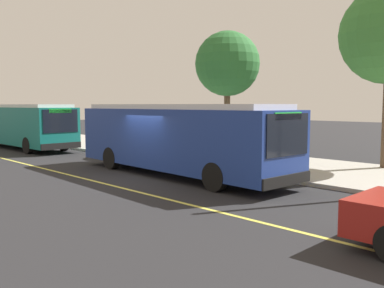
% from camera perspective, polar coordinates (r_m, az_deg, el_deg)
% --- Properties ---
extents(ground_plane, '(120.00, 120.00, 0.00)m').
position_cam_1_polar(ground_plane, '(17.28, -5.85, -4.40)').
color(ground_plane, '#232326').
extents(sidewalk_curb, '(44.00, 6.40, 0.15)m').
position_cam_1_polar(sidewalk_curb, '(21.46, 6.84, -2.29)').
color(sidewalk_curb, '#A8A399').
rests_on(sidewalk_curb, ground_plane).
extents(lane_stripe_center, '(36.00, 0.14, 0.01)m').
position_cam_1_polar(lane_stripe_center, '(16.03, -12.06, -5.24)').
color(lane_stripe_center, '#E0D64C').
rests_on(lane_stripe_center, ground_plane).
extents(transit_bus_main, '(11.11, 2.99, 2.95)m').
position_cam_1_polar(transit_bus_main, '(17.28, -2.06, 1.03)').
color(transit_bus_main, navy).
rests_on(transit_bus_main, ground_plane).
extents(transit_bus_second, '(10.15, 2.69, 2.95)m').
position_cam_1_polar(transit_bus_second, '(30.02, -21.85, 2.49)').
color(transit_bus_second, '#146B66').
rests_on(transit_bus_second, ground_plane).
extents(bus_shelter, '(2.90, 1.60, 2.48)m').
position_cam_1_polar(bus_shelter, '(21.24, 8.22, 2.60)').
color(bus_shelter, '#333338').
rests_on(bus_shelter, sidewalk_curb).
extents(waiting_bench, '(1.60, 0.48, 0.95)m').
position_cam_1_polar(waiting_bench, '(21.20, 8.16, -0.89)').
color(waiting_bench, brown).
rests_on(waiting_bench, sidewalk_curb).
extents(route_sign_post, '(0.44, 0.08, 2.80)m').
position_cam_1_polar(route_sign_post, '(17.47, 10.75, 2.10)').
color(route_sign_post, '#333338').
rests_on(route_sign_post, sidewalk_curb).
extents(pedestrian_commuter, '(0.24, 0.40, 1.69)m').
position_cam_1_polar(pedestrian_commuter, '(18.23, 8.97, -0.38)').
color(pedestrian_commuter, '#282D47').
rests_on(pedestrian_commuter, sidewalk_curb).
extents(street_tree_near_shelter, '(3.82, 3.82, 7.10)m').
position_cam_1_polar(street_tree_near_shelter, '(25.17, 4.85, 10.79)').
color(street_tree_near_shelter, brown).
rests_on(street_tree_near_shelter, sidewalk_curb).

